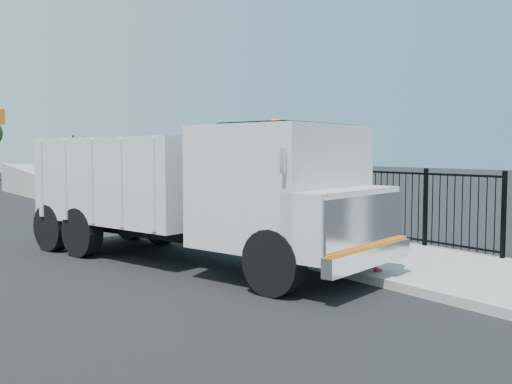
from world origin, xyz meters
TOP-DOWN VIEW (x-y plane):
  - ground at (0.00, 0.00)m, footprint 120.00×120.00m
  - sidewalk at (1.93, -2.00)m, footprint 3.55×12.00m
  - curb at (0.00, -2.00)m, footprint 0.30×12.00m
  - ramp at (2.12, 16.00)m, footprint 3.95×24.06m
  - iron_fence at (3.55, 12.00)m, footprint 0.10×28.00m
  - truck at (-1.62, 1.81)m, footprint 4.76×8.87m
  - worker at (0.44, -1.25)m, footprint 0.56×0.68m

SIDE VIEW (x-z plane):
  - ground at x=0.00m, z-range 0.00..0.00m
  - ramp at x=2.12m, z-range -1.60..1.60m
  - sidewalk at x=1.93m, z-range 0.00..0.12m
  - curb at x=0.00m, z-range 0.00..0.16m
  - iron_fence at x=3.55m, z-range 0.00..1.80m
  - worker at x=0.44m, z-range 0.12..1.72m
  - truck at x=-1.62m, z-range 0.18..3.08m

